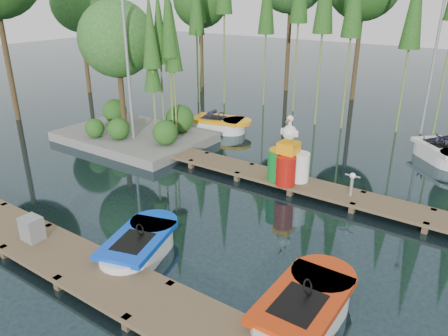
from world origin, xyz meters
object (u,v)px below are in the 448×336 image
Objects in this scene: utility_cabinet at (32,228)px; yellow_barrel at (278,163)px; drum_cluster at (288,163)px; boat_blue at (139,247)px; boat_yellow_far at (219,124)px; boat_red at (304,310)px; island at (129,65)px.

yellow_barrel is (3.14, 7.00, 0.18)m from utility_cabinet.
boat_blue is at bearing -101.91° from drum_cluster.
boat_blue is 5.70m from drum_cluster.
boat_yellow_far is 3.23× the size of yellow_barrel.
boat_red is at bearing 12.72° from utility_cabinet.
boat_red is 1.36× the size of drum_cluster.
drum_cluster is at bearing -28.71° from boat_yellow_far.
island is 13.12m from boat_red.
drum_cluster is at bearing -6.76° from island.
yellow_barrel is 0.44× the size of drum_cluster.
boat_red is at bearing -59.49° from drum_cluster.
boat_red is (4.31, 0.21, 0.03)m from boat_blue.
boat_red is at bearing -13.79° from boat_blue.
yellow_barrel is (5.16, -3.81, 0.48)m from boat_yellow_far.
boat_red is 6.22m from drum_cluster.
drum_cluster reaches higher than utility_cabinet.
drum_cluster is (8.01, -0.95, -2.24)m from island.
boat_red is 6.56m from yellow_barrel.
boat_blue is 4.81× the size of utility_cabinet.
boat_blue is (6.84, -6.49, -2.92)m from island.
drum_cluster is (3.55, 6.84, 0.34)m from utility_cabinet.
boat_blue is 5.77m from yellow_barrel.
drum_cluster reaches higher than boat_blue.
boat_red is 4.91× the size of utility_cabinet.
utility_cabinet is at bearing -72.66° from boat_yellow_far.
yellow_barrel is at bearing -5.94° from island.
boat_red reaches higher than boat_blue.
boat_yellow_far reaches higher than yellow_barrel.
boat_blue is 0.98× the size of boat_red.
boat_blue is at bearing -97.55° from yellow_barrel.
yellow_barrel is (0.75, 5.69, 0.52)m from boat_blue.
utility_cabinet is (2.02, -10.81, 0.30)m from boat_yellow_far.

